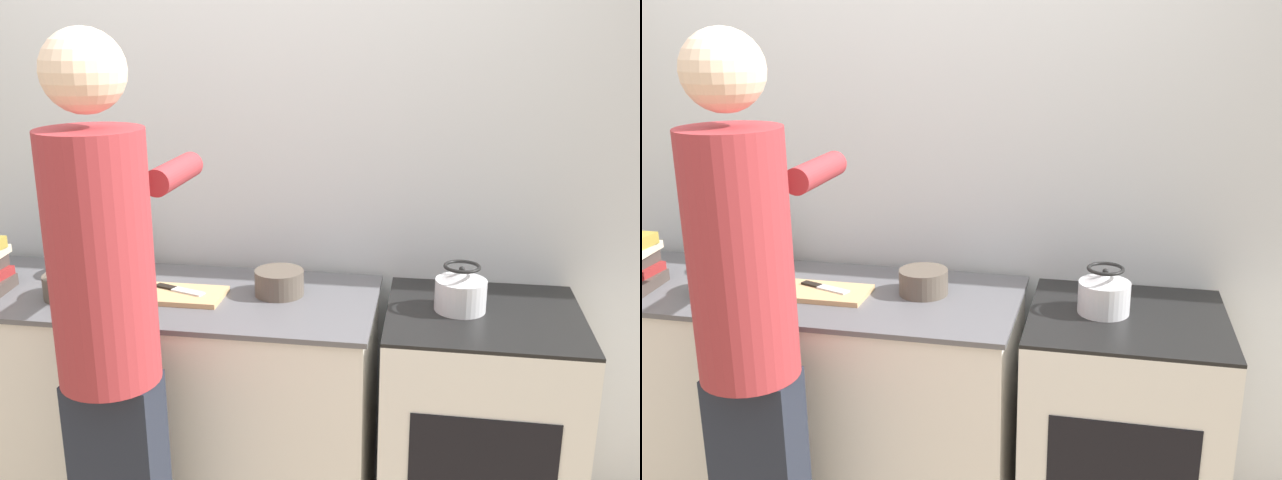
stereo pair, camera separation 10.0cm
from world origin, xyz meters
TOP-DOWN VIEW (x-y plane):
  - wall_back at (0.00, 0.67)m, footprint 8.00×0.05m
  - counter at (-0.35, 0.30)m, footprint 1.69×0.62m
  - oven at (0.86, 0.30)m, footprint 0.64×0.60m
  - person at (-0.22, -0.21)m, footprint 0.32×0.57m
  - cutting_board at (-0.19, 0.26)m, footprint 0.32×0.19m
  - knife at (-0.20, 0.29)m, footprint 0.20×0.10m
  - kettle at (0.78, 0.31)m, footprint 0.17×0.17m
  - bowl_prep at (0.15, 0.35)m, footprint 0.17×0.17m
  - bowl_mixing at (-0.57, 0.21)m, footprint 0.18×0.18m
  - canister_jar at (-0.52, 0.44)m, footprint 0.17×0.17m

SIDE VIEW (x-z plane):
  - oven at x=0.86m, z-range 0.00..0.93m
  - counter at x=-0.35m, z-range 0.00..0.93m
  - cutting_board at x=-0.19m, z-range 0.93..0.95m
  - knife at x=-0.20m, z-range 0.94..0.95m
  - bowl_mixing at x=-0.57m, z-range 0.93..1.01m
  - bowl_prep at x=0.15m, z-range 0.93..1.02m
  - kettle at x=0.78m, z-range 0.91..1.07m
  - canister_jar at x=-0.52m, z-range 0.93..1.11m
  - person at x=-0.22m, z-range 0.11..1.94m
  - wall_back at x=0.00m, z-range 0.00..2.60m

